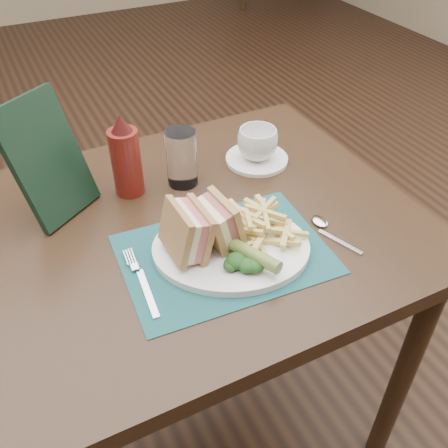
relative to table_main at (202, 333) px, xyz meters
name	(u,v)px	position (x,y,z in m)	size (l,w,h in m)	color
floor	(149,300)	(0.00, 0.50, -0.38)	(7.00, 7.00, 0.00)	black
wall_back	(10,25)	(0.00, 4.00, -0.38)	(6.00, 6.00, 0.00)	tan
table_main	(202,333)	(0.00, 0.00, 0.00)	(0.90, 0.75, 0.75)	black
placemat	(224,254)	(0.00, -0.12, 0.38)	(0.39, 0.28, 0.00)	#184A4D
plate	(231,248)	(0.02, -0.12, 0.38)	(0.30, 0.24, 0.01)	white
sandwich_half_a	(176,234)	(-0.08, -0.10, 0.44)	(0.06, 0.10, 0.09)	tan
sandwich_half_b	(208,225)	(-0.02, -0.10, 0.44)	(0.06, 0.09, 0.09)	tan
kale_garnish	(247,260)	(0.02, -0.18, 0.41)	(0.11, 0.08, 0.03)	#153A15
pickle_spear	(252,254)	(0.03, -0.18, 0.41)	(0.02, 0.02, 0.12)	#596F2A
fries_pile	(260,222)	(0.08, -0.11, 0.42)	(0.18, 0.20, 0.05)	#DBC26D
fork	(142,280)	(-0.16, -0.12, 0.38)	(0.03, 0.17, 0.01)	silver
spoon	(333,233)	(0.22, -0.17, 0.38)	(0.03, 0.15, 0.01)	silver
saucer	(257,159)	(0.22, 0.14, 0.38)	(0.15, 0.15, 0.01)	white
coffee_cup	(257,144)	(0.22, 0.14, 0.42)	(0.10, 0.10, 0.08)	white
drinking_glass	(182,158)	(0.03, 0.14, 0.44)	(0.07, 0.07, 0.13)	white
ketchup_bottle	(125,155)	(-0.09, 0.16, 0.47)	(0.06, 0.06, 0.19)	#5E1510
check_presenter	(47,159)	(-0.25, 0.16, 0.50)	(0.15, 0.02, 0.25)	black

